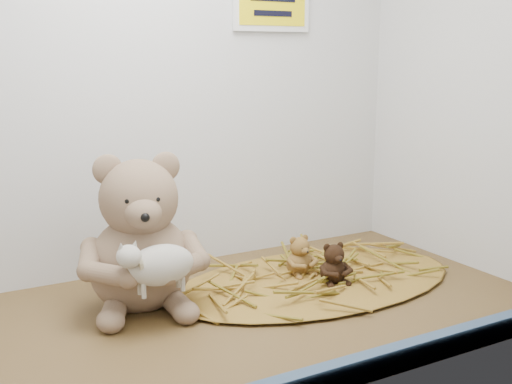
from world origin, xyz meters
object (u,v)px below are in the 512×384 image
toy_lamb (161,265)px  mini_teddy_brown (333,262)px  main_teddy (140,232)px  mini_teddy_tan (299,254)px

toy_lamb → mini_teddy_brown: bearing=1.4°
mini_teddy_brown → main_teddy: bearing=173.4°
main_teddy → toy_lamb: size_ratio=1.89×
mini_teddy_tan → mini_teddy_brown: same height
main_teddy → toy_lamb: main_teddy is taller
main_teddy → mini_teddy_brown: size_ratio=3.45×
mini_teddy_brown → mini_teddy_tan: bearing=121.0°
toy_lamb → mini_teddy_brown: 35.27cm
mini_teddy_tan → mini_teddy_brown: (3.08, -7.14, -0.02)cm
mini_teddy_tan → mini_teddy_brown: 7.78cm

